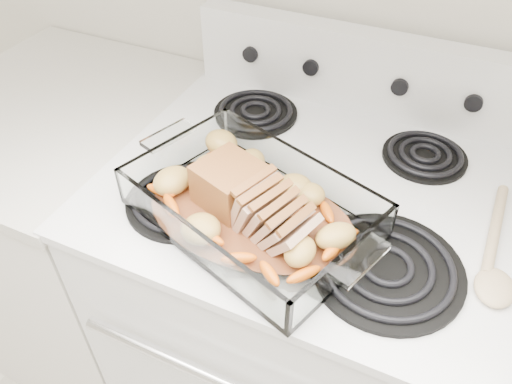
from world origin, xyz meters
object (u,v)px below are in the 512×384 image
at_px(baking_dish, 251,211).
at_px(pork_roast, 244,197).
at_px(counter_left, 90,236).
at_px(electric_range, 297,312).

distance_m(baking_dish, pork_roast, 0.03).
bearing_deg(pork_roast, counter_left, 171.85).
distance_m(electric_range, baking_dish, 0.51).
relative_size(electric_range, baking_dish, 2.76).
bearing_deg(baking_dish, electric_range, 90.14).
bearing_deg(electric_range, counter_left, -179.90).
relative_size(electric_range, pork_roast, 4.84).
height_order(electric_range, counter_left, electric_range).
relative_size(counter_left, pork_roast, 4.04).
distance_m(counter_left, pork_roast, 0.81).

